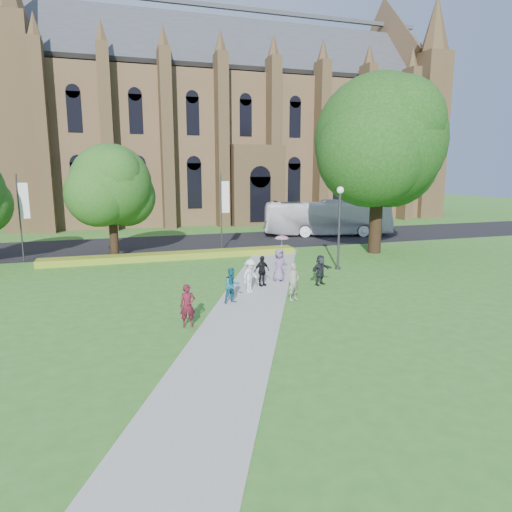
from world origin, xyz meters
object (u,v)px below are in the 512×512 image
object	(u,v)px
large_tree	(380,141)
streetlamp	(339,218)
pedestrian_0	(188,306)
tour_coach	(327,218)

from	to	relation	value
large_tree	streetlamp	bearing A→B (deg)	-140.71
large_tree	pedestrian_0	xyz separation A→B (m)	(-16.44, -12.47, -7.46)
large_tree	tour_coach	distance (m)	11.70
tour_coach	pedestrian_0	distance (m)	28.00
large_tree	tour_coach	xyz separation A→B (m)	(0.78, 9.60, -6.65)
tour_coach	pedestrian_0	bearing A→B (deg)	156.19
streetlamp	tour_coach	xyz separation A→B (m)	(6.28, 14.10, -1.58)
streetlamp	pedestrian_0	size ratio (longest dim) A/B	3.04
streetlamp	large_tree	world-z (taller)	large_tree
large_tree	tour_coach	bearing A→B (deg)	85.38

